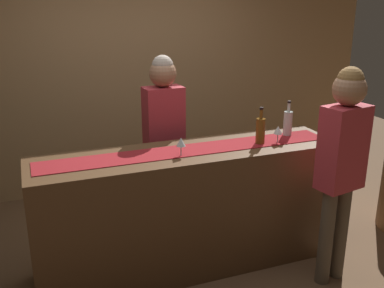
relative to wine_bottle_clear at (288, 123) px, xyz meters
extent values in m
plane|color=brown|center=(-0.92, -0.07, -1.12)|extent=(10.00, 10.00, 0.00)
cube|color=tan|center=(-0.92, 1.83, 0.33)|extent=(6.00, 0.12, 2.90)
cube|color=#543821|center=(-0.92, -0.07, -0.62)|extent=(2.45, 0.60, 1.01)
cube|color=maroon|center=(-0.92, -0.07, -0.11)|extent=(2.33, 0.28, 0.01)
cylinder|color=#B2C6C1|center=(0.00, 0.00, -0.01)|extent=(0.07, 0.07, 0.21)
cylinder|color=#B2C6C1|center=(0.00, 0.00, 0.13)|extent=(0.03, 0.03, 0.08)
cylinder|color=black|center=(0.00, 0.00, 0.18)|extent=(0.03, 0.03, 0.02)
cylinder|color=brown|center=(-0.33, -0.12, -0.01)|extent=(0.07, 0.07, 0.21)
cylinder|color=brown|center=(-0.33, -0.12, 0.13)|extent=(0.03, 0.03, 0.08)
cylinder|color=black|center=(-0.33, -0.12, 0.18)|extent=(0.03, 0.03, 0.02)
cylinder|color=silver|center=(-1.02, -0.17, -0.11)|extent=(0.06, 0.06, 0.00)
cylinder|color=silver|center=(-1.02, -0.17, -0.07)|extent=(0.01, 0.01, 0.08)
cone|color=silver|center=(-1.02, -0.17, 0.00)|extent=(0.07, 0.07, 0.06)
cylinder|color=silver|center=(-0.19, -0.15, -0.11)|extent=(0.06, 0.06, 0.00)
cylinder|color=silver|center=(-0.19, -0.15, -0.07)|extent=(0.01, 0.01, 0.08)
cone|color=silver|center=(-0.19, -0.15, 0.00)|extent=(0.07, 0.07, 0.06)
cylinder|color=#26262B|center=(-0.87, 0.51, -0.73)|extent=(0.11, 0.11, 0.78)
cylinder|color=#26262B|center=(-1.03, 0.50, -0.73)|extent=(0.11, 0.11, 0.78)
cube|color=#B7333D|center=(-0.95, 0.51, -0.03)|extent=(0.35, 0.22, 0.62)
sphere|color=#9E7051|center=(-0.95, 0.51, 0.40)|extent=(0.23, 0.23, 0.23)
sphere|color=#AD9E8E|center=(-0.95, 0.51, 0.46)|extent=(0.18, 0.18, 0.18)
cylinder|color=brown|center=(-0.03, -0.68, -0.73)|extent=(0.11, 0.11, 0.79)
cylinder|color=brown|center=(0.12, -0.64, -0.73)|extent=(0.11, 0.11, 0.79)
cube|color=#B7333D|center=(0.05, -0.66, -0.02)|extent=(0.37, 0.26, 0.62)
sphere|color=#9E7051|center=(0.05, -0.66, 0.41)|extent=(0.24, 0.24, 0.24)
sphere|color=olive|center=(0.05, -0.66, 0.47)|extent=(0.18, 0.18, 0.18)
camera|label=1|loc=(-2.06, -3.12, 1.01)|focal=41.69mm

